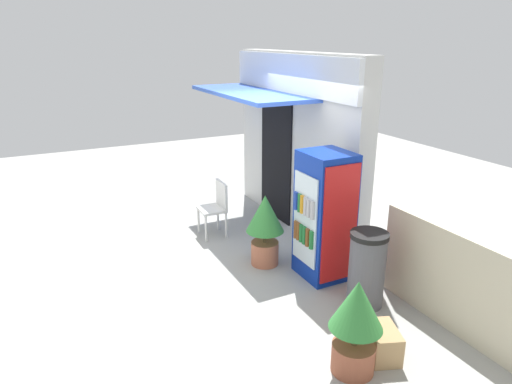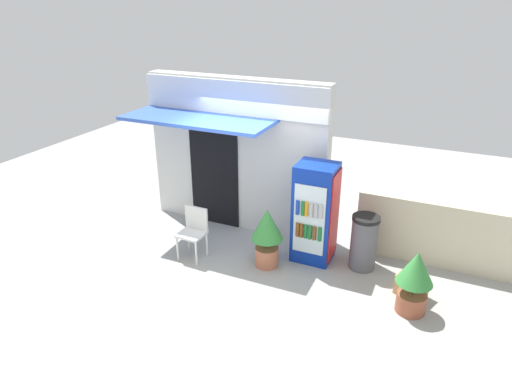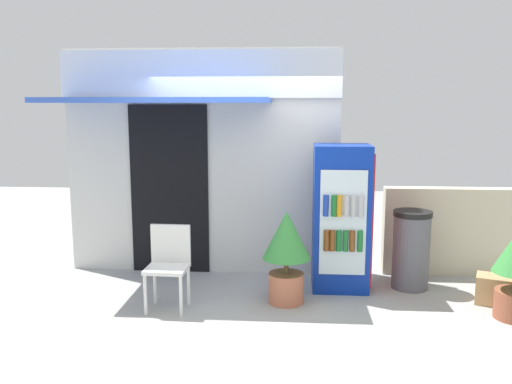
{
  "view_description": "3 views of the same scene",
  "coord_description": "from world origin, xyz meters",
  "px_view_note": "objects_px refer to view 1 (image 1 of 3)",
  "views": [
    {
      "loc": [
        5.67,
        -2.53,
        3.07
      ],
      "look_at": [
        0.15,
        0.24,
        0.98
      ],
      "focal_mm": 32.24,
      "sensor_mm": 36.0,
      "label": 1
    },
    {
      "loc": [
        2.98,
        -5.78,
        4.17
      ],
      "look_at": [
        0.18,
        0.42,
        1.2
      ],
      "focal_mm": 31.88,
      "sensor_mm": 36.0,
      "label": 2
    },
    {
      "loc": [
        0.56,
        -5.39,
        2.17
      ],
      "look_at": [
        0.12,
        0.41,
        1.2
      ],
      "focal_mm": 37.31,
      "sensor_mm": 36.0,
      "label": 3
    }
  ],
  "objects_px": {
    "potted_plant_near_shop": "(265,224)",
    "drink_cooler": "(324,216)",
    "plastic_chair": "(216,204)",
    "cardboard_box": "(382,342)",
    "potted_plant_curbside": "(356,320)",
    "trash_bin": "(367,269)"
  },
  "relations": [
    {
      "from": "potted_plant_curbside",
      "to": "potted_plant_near_shop",
      "type": "bearing_deg",
      "value": 173.4
    },
    {
      "from": "drink_cooler",
      "to": "cardboard_box",
      "type": "xyz_separation_m",
      "value": [
        1.67,
        -0.41,
        -0.7
      ]
    },
    {
      "from": "potted_plant_near_shop",
      "to": "trash_bin",
      "type": "bearing_deg",
      "value": 22.0
    },
    {
      "from": "drink_cooler",
      "to": "cardboard_box",
      "type": "relative_size",
      "value": 3.96
    },
    {
      "from": "potted_plant_curbside",
      "to": "drink_cooler",
      "type": "bearing_deg",
      "value": 154.66
    },
    {
      "from": "plastic_chair",
      "to": "trash_bin",
      "type": "distance_m",
      "value": 2.84
    },
    {
      "from": "plastic_chair",
      "to": "cardboard_box",
      "type": "height_order",
      "value": "plastic_chair"
    },
    {
      "from": "drink_cooler",
      "to": "trash_bin",
      "type": "height_order",
      "value": "drink_cooler"
    },
    {
      "from": "trash_bin",
      "to": "cardboard_box",
      "type": "bearing_deg",
      "value": -29.02
    },
    {
      "from": "drink_cooler",
      "to": "plastic_chair",
      "type": "xyz_separation_m",
      "value": [
        -1.88,
        -0.77,
        -0.33
      ]
    },
    {
      "from": "drink_cooler",
      "to": "trash_bin",
      "type": "bearing_deg",
      "value": 3.6
    },
    {
      "from": "drink_cooler",
      "to": "potted_plant_curbside",
      "type": "relative_size",
      "value": 1.76
    },
    {
      "from": "trash_bin",
      "to": "cardboard_box",
      "type": "relative_size",
      "value": 2.17
    },
    {
      "from": "potted_plant_curbside",
      "to": "cardboard_box",
      "type": "bearing_deg",
      "value": 95.8
    },
    {
      "from": "drink_cooler",
      "to": "potted_plant_near_shop",
      "type": "bearing_deg",
      "value": -139.56
    },
    {
      "from": "potted_plant_near_shop",
      "to": "potted_plant_curbside",
      "type": "relative_size",
      "value": 1.06
    },
    {
      "from": "potted_plant_curbside",
      "to": "trash_bin",
      "type": "xyz_separation_m",
      "value": [
        -0.88,
        0.86,
        -0.09
      ]
    },
    {
      "from": "cardboard_box",
      "to": "potted_plant_near_shop",
      "type": "bearing_deg",
      "value": -176.89
    },
    {
      "from": "potted_plant_near_shop",
      "to": "drink_cooler",
      "type": "bearing_deg",
      "value": 40.44
    },
    {
      "from": "potted_plant_near_shop",
      "to": "potted_plant_curbside",
      "type": "distance_m",
      "value": 2.36
    },
    {
      "from": "trash_bin",
      "to": "cardboard_box",
      "type": "xyz_separation_m",
      "value": [
        0.84,
        -0.47,
        -0.31
      ]
    },
    {
      "from": "drink_cooler",
      "to": "plastic_chair",
      "type": "distance_m",
      "value": 2.06
    }
  ]
}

